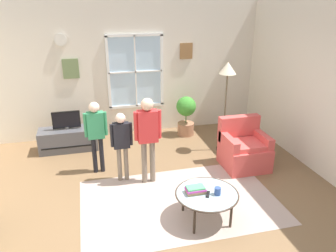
{
  "coord_description": "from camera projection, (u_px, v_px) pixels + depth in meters",
  "views": [
    {
      "loc": [
        -0.92,
        -4.02,
        2.88
      ],
      "look_at": [
        0.22,
        0.51,
        1.05
      ],
      "focal_mm": 35.4,
      "sensor_mm": 36.0,
      "label": 1
    }
  ],
  "objects": [
    {
      "name": "armchair",
      "position": [
        244.0,
        149.0,
        5.92
      ],
      "size": [
        0.76,
        0.74,
        0.87
      ],
      "color": "#D14C47",
      "rests_on": "ground_plane"
    },
    {
      "name": "remote_near_books",
      "position": [
        200.0,
        186.0,
        4.59
      ],
      "size": [
        0.08,
        0.15,
        0.02
      ],
      "primitive_type": "cube",
      "rotation": [
        0.0,
        0.0,
        -0.3
      ],
      "color": "black",
      "rests_on": "coffee_table"
    },
    {
      "name": "back_wall",
      "position": [
        129.0,
        69.0,
        7.09
      ],
      "size": [
        5.68,
        0.17,
        2.87
      ],
      "color": "beige",
      "rests_on": "ground_plane"
    },
    {
      "name": "area_rug",
      "position": [
        180.0,
        201.0,
        4.98
      ],
      "size": [
        2.91,
        1.88,
        0.01
      ],
      "primitive_type": "cube",
      "color": "tan",
      "rests_on": "ground_plane"
    },
    {
      "name": "potted_plant_by_window",
      "position": [
        186.0,
        113.0,
        7.22
      ],
      "size": [
        0.43,
        0.43,
        0.87
      ],
      "color": "#9E6B4C",
      "rests_on": "ground_plane"
    },
    {
      "name": "floor_lamp",
      "position": [
        227.0,
        77.0,
        6.14
      ],
      "size": [
        0.32,
        0.32,
        1.76
      ],
      "color": "black",
      "rests_on": "ground_plane"
    },
    {
      "name": "person_red_shirt",
      "position": [
        148.0,
        131.0,
        5.19
      ],
      "size": [
        0.44,
        0.2,
        1.44
      ],
      "color": "#726656",
      "rests_on": "ground_plane"
    },
    {
      "name": "television",
      "position": [
        66.0,
        120.0,
        6.45
      ],
      "size": [
        0.53,
        0.08,
        0.36
      ],
      "color": "#4C4C4C",
      "rests_on": "tv_stand"
    },
    {
      "name": "person_black_shirt",
      "position": [
        122.0,
        139.0,
        5.31
      ],
      "size": [
        0.36,
        0.16,
        1.18
      ],
      "color": "#726656",
      "rests_on": "ground_plane"
    },
    {
      "name": "remote_near_cup",
      "position": [
        208.0,
        194.0,
        4.41
      ],
      "size": [
        0.1,
        0.14,
        0.02
      ],
      "primitive_type": "cube",
      "rotation": [
        0.0,
        0.0,
        -0.46
      ],
      "color": "black",
      "rests_on": "coffee_table"
    },
    {
      "name": "book_stack",
      "position": [
        195.0,
        190.0,
        4.45
      ],
      "size": [
        0.27,
        0.16,
        0.09
      ],
      "color": "tan",
      "rests_on": "coffee_table"
    },
    {
      "name": "cup",
      "position": [
        218.0,
        191.0,
        4.41
      ],
      "size": [
        0.09,
        0.09,
        0.11
      ],
      "primitive_type": "cylinder",
      "color": "#334C8C",
      "rests_on": "coffee_table"
    },
    {
      "name": "tv_stand",
      "position": [
        69.0,
        139.0,
        6.6
      ],
      "size": [
        1.13,
        0.48,
        0.44
      ],
      "color": "#4C4C51",
      "rests_on": "ground_plane"
    },
    {
      "name": "person_green_shirt",
      "position": [
        96.0,
        129.0,
        5.55
      ],
      "size": [
        0.38,
        0.17,
        1.28
      ],
      "color": "black",
      "rests_on": "ground_plane"
    },
    {
      "name": "ground_plane",
      "position": [
        162.0,
        206.0,
        4.9
      ],
      "size": [
        6.28,
        6.51,
        0.02
      ],
      "primitive_type": "cube",
      "color": "brown"
    },
    {
      "name": "coffee_table",
      "position": [
        207.0,
        195.0,
        4.46
      ],
      "size": [
        0.86,
        0.86,
        0.41
      ],
      "color": "#99B2B7",
      "rests_on": "ground_plane"
    }
  ]
}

